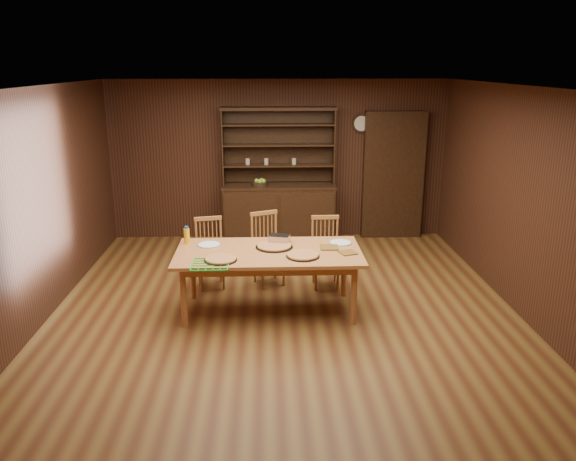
{
  "coord_description": "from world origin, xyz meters",
  "views": [
    {
      "loc": [
        -0.2,
        -6.19,
        2.85
      ],
      "look_at": [
        0.06,
        0.4,
        0.87
      ],
      "focal_mm": 35.0,
      "sensor_mm": 36.0,
      "label": 1
    }
  ],
  "objects_px": {
    "chair_center": "(267,246)",
    "juice_bottle": "(187,235)",
    "dining_table": "(269,257)",
    "chair_right": "(325,250)",
    "chair_left": "(210,250)",
    "china_hutch": "(279,205)"
  },
  "relations": [
    {
      "from": "chair_center",
      "to": "chair_left",
      "type": "bearing_deg",
      "value": 162.94
    },
    {
      "from": "dining_table",
      "to": "china_hutch",
      "type": "bearing_deg",
      "value": 86.25
    },
    {
      "from": "juice_bottle",
      "to": "chair_right",
      "type": "bearing_deg",
      "value": 14.82
    },
    {
      "from": "chair_center",
      "to": "juice_bottle",
      "type": "distance_m",
      "value": 1.17
    },
    {
      "from": "chair_left",
      "to": "chair_right",
      "type": "xyz_separation_m",
      "value": [
        1.52,
        -0.04,
        0.01
      ]
    },
    {
      "from": "china_hutch",
      "to": "dining_table",
      "type": "height_order",
      "value": "china_hutch"
    },
    {
      "from": "dining_table",
      "to": "chair_center",
      "type": "relative_size",
      "value": 2.22
    },
    {
      "from": "juice_bottle",
      "to": "chair_left",
      "type": "bearing_deg",
      "value": 66.68
    },
    {
      "from": "chair_left",
      "to": "china_hutch",
      "type": "bearing_deg",
      "value": 52.61
    },
    {
      "from": "chair_right",
      "to": "juice_bottle",
      "type": "bearing_deg",
      "value": -166.3
    },
    {
      "from": "china_hutch",
      "to": "dining_table",
      "type": "relative_size",
      "value": 1.01
    },
    {
      "from": "chair_left",
      "to": "chair_center",
      "type": "distance_m",
      "value": 0.75
    },
    {
      "from": "china_hutch",
      "to": "chair_center",
      "type": "distance_m",
      "value": 1.89
    },
    {
      "from": "chair_left",
      "to": "juice_bottle",
      "type": "relative_size",
      "value": 4.32
    },
    {
      "from": "chair_center",
      "to": "juice_bottle",
      "type": "height_order",
      "value": "chair_center"
    },
    {
      "from": "dining_table",
      "to": "juice_bottle",
      "type": "bearing_deg",
      "value": 161.38
    },
    {
      "from": "dining_table",
      "to": "chair_left",
      "type": "bearing_deg",
      "value": 132.72
    },
    {
      "from": "china_hutch",
      "to": "chair_left",
      "type": "height_order",
      "value": "china_hutch"
    },
    {
      "from": "chair_right",
      "to": "juice_bottle",
      "type": "relative_size",
      "value": 4.38
    },
    {
      "from": "chair_right",
      "to": "juice_bottle",
      "type": "height_order",
      "value": "juice_bottle"
    },
    {
      "from": "china_hutch",
      "to": "dining_table",
      "type": "xyz_separation_m",
      "value": [
        -0.18,
        -2.78,
        0.09
      ]
    },
    {
      "from": "chair_left",
      "to": "dining_table",
      "type": "bearing_deg",
      "value": -58.69
    }
  ]
}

